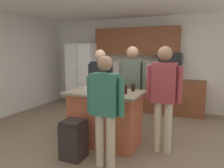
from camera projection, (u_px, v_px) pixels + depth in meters
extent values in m
plane|color=#7F6B56|center=(111.00, 144.00, 3.90)|extent=(7.04, 7.04, 0.00)
cube|color=silver|center=(151.00, 64.00, 6.23)|extent=(6.40, 0.10, 2.60)
cube|color=brown|center=(136.00, 41.00, 6.11)|extent=(2.40, 0.35, 0.75)
sphere|color=#4C3823|center=(156.00, 41.00, 5.70)|extent=(0.04, 0.04, 0.04)
cube|color=brown|center=(169.00, 96.00, 5.83)|extent=(1.80, 0.60, 0.90)
sphere|color=#4C3823|center=(186.00, 100.00, 5.36)|extent=(0.04, 0.04, 0.04)
cube|color=white|center=(84.00, 74.00, 6.73)|extent=(0.88, 0.70, 1.88)
cube|color=white|center=(71.00, 75.00, 6.48)|extent=(0.41, 0.04, 1.80)
cube|color=white|center=(84.00, 76.00, 6.31)|extent=(0.41, 0.04, 1.80)
cylinder|color=#B2B2B7|center=(77.00, 73.00, 6.35)|extent=(0.02, 0.02, 0.35)
cube|color=black|center=(171.00, 59.00, 5.70)|extent=(0.56, 0.40, 0.32)
cube|color=#AD5638|center=(105.00, 119.00, 3.89)|extent=(1.18, 0.69, 0.92)
cube|color=gray|center=(105.00, 93.00, 3.81)|extent=(1.32, 0.83, 0.04)
cylinder|color=tan|center=(157.00, 127.00, 3.60)|extent=(0.13, 0.13, 0.85)
cylinder|color=tan|center=(168.00, 128.00, 3.53)|extent=(0.13, 0.13, 0.85)
cube|color=maroon|center=(164.00, 83.00, 3.45)|extent=(0.38, 0.22, 0.63)
sphere|color=#8C664C|center=(165.00, 54.00, 3.38)|extent=(0.23, 0.23, 0.23)
cylinder|color=maroon|center=(149.00, 83.00, 3.55)|extent=(0.09, 0.09, 0.57)
cylinder|color=maroon|center=(180.00, 85.00, 3.36)|extent=(0.09, 0.09, 0.57)
cylinder|color=#4C5166|center=(97.00, 109.00, 4.73)|extent=(0.13, 0.13, 0.82)
cylinder|color=#4C5166|center=(104.00, 110.00, 4.66)|extent=(0.13, 0.13, 0.82)
cube|color=black|center=(100.00, 76.00, 4.59)|extent=(0.38, 0.22, 0.62)
sphere|color=tan|center=(100.00, 55.00, 4.52)|extent=(0.22, 0.22, 0.22)
cylinder|color=black|center=(90.00, 77.00, 4.68)|extent=(0.09, 0.09, 0.56)
cylinder|color=black|center=(111.00, 78.00, 4.49)|extent=(0.09, 0.09, 0.56)
cylinder|color=tan|center=(100.00, 140.00, 3.15)|extent=(0.13, 0.13, 0.78)
cylinder|color=tan|center=(111.00, 142.00, 3.08)|extent=(0.13, 0.13, 0.78)
cube|color=#2D6651|center=(105.00, 94.00, 3.01)|extent=(0.38, 0.22, 0.58)
sphere|color=#8C664C|center=(105.00, 63.00, 2.94)|extent=(0.21, 0.21, 0.21)
cylinder|color=#2D6651|center=(90.00, 94.00, 3.11)|extent=(0.09, 0.09, 0.53)
cylinder|color=#2D6651|center=(121.00, 97.00, 2.91)|extent=(0.09, 0.09, 0.53)
cylinder|color=#232D4C|center=(128.00, 111.00, 4.50)|extent=(0.13, 0.13, 0.85)
cylinder|color=#232D4C|center=(136.00, 112.00, 4.43)|extent=(0.13, 0.13, 0.85)
cube|color=#4C5647|center=(132.00, 76.00, 4.35)|extent=(0.38, 0.22, 0.64)
sphere|color=tan|center=(132.00, 52.00, 4.28)|extent=(0.23, 0.23, 0.23)
cylinder|color=#4C5647|center=(121.00, 76.00, 4.45)|extent=(0.09, 0.09, 0.58)
cylinder|color=#4C5647|center=(144.00, 77.00, 4.26)|extent=(0.09, 0.09, 0.58)
cylinder|color=white|center=(87.00, 90.00, 3.69)|extent=(0.08, 0.08, 0.11)
torus|color=white|center=(90.00, 89.00, 3.67)|extent=(0.06, 0.01, 0.06)
cylinder|color=black|center=(133.00, 87.00, 3.82)|extent=(0.07, 0.07, 0.13)
cylinder|color=black|center=(91.00, 88.00, 3.78)|extent=(0.06, 0.06, 0.13)
cylinder|color=black|center=(96.00, 85.00, 4.13)|extent=(0.07, 0.07, 0.14)
cylinder|color=black|center=(125.00, 90.00, 3.59)|extent=(0.07, 0.07, 0.14)
cylinder|color=white|center=(116.00, 91.00, 3.52)|extent=(0.09, 0.09, 0.11)
torus|color=white|center=(119.00, 91.00, 3.50)|extent=(0.06, 0.01, 0.06)
cube|color=#B7B7BC|center=(112.00, 91.00, 3.82)|extent=(0.44, 0.30, 0.02)
cube|color=#A8A8AD|center=(112.00, 90.00, 3.82)|extent=(0.44, 0.30, 0.02)
cube|color=black|center=(74.00, 141.00, 3.37)|extent=(0.34, 0.34, 0.55)
cube|color=black|center=(73.00, 122.00, 3.33)|extent=(0.32, 0.32, 0.06)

